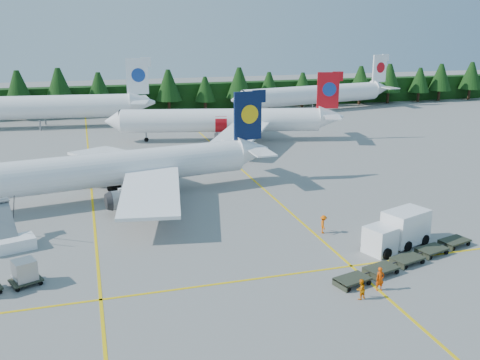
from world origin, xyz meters
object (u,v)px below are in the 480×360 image
object	(u,v)px
airliner_navy	(99,171)
airliner_red	(217,121)
airstairs	(9,240)
service_truck	(397,231)

from	to	relation	value
airliner_navy	airliner_red	xyz separation A→B (m)	(20.46, 27.68, 0.06)
airstairs	airliner_red	bearing A→B (deg)	37.74
airliner_navy	airliner_red	bearing A→B (deg)	44.52
airstairs	service_truck	xyz separation A→B (m)	(32.94, -9.22, 0.78)
service_truck	airstairs	bearing A→B (deg)	144.80
airliner_navy	service_truck	bearing A→B (deg)	-49.64
airstairs	service_truck	bearing A→B (deg)	-31.97
service_truck	airliner_red	bearing A→B (deg)	75.38
airstairs	airliner_navy	bearing A→B (deg)	39.04
airliner_red	airstairs	world-z (taller)	airliner_red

